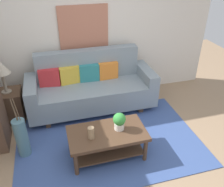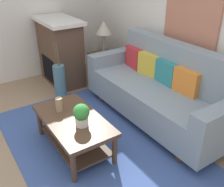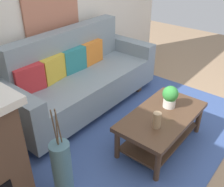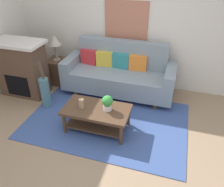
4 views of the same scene
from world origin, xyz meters
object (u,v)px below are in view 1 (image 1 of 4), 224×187
Objects in this scene: throw_pillow_orange at (108,71)px; table_lamp at (1,69)px; side_table at (10,106)px; framed_painting at (84,28)px; throw_pillow_mustard at (70,75)px; potted_plant_tabletop at (119,121)px; throw_pillow_teal at (89,73)px; coffee_table at (107,138)px; throw_pillow_crimson at (49,78)px; couch at (91,88)px; tabletop_vase at (91,133)px; floor_vase at (22,138)px.

throw_pillow_orange is 1.83m from table_lamp.
side_table is 1.89m from framed_painting.
throw_pillow_mustard reaches higher than potted_plant_tabletop.
table_lamp is at bearing -175.68° from throw_pillow_teal.
potted_plant_tabletop is 0.29× the size of framed_painting.
coffee_table is (-0.03, -1.42, -0.37)m from throw_pillow_teal.
throw_pillow_mustard is 1.37× the size of potted_plant_tabletop.
throw_pillow_crimson is 1.00× the size of throw_pillow_mustard.
couch is 2.55× the size of framed_painting.
framed_painting reaches higher than table_lamp.
throw_pillow_teal reaches higher than potted_plant_tabletop.
side_table is (-1.44, -0.11, -0.40)m from throw_pillow_teal.
throw_pillow_teal is 2.07× the size of tabletop_vase.
couch is at bearing 88.61° from coffee_table.
framed_painting is (0.72, 0.34, 0.73)m from throw_pillow_crimson.
couch reaches higher than tabletop_vase.
coffee_table is at bearing -173.01° from potted_plant_tabletop.
floor_vase is (-1.21, -1.08, -0.37)m from throw_pillow_teal.
table_lamp reaches higher than throw_pillow_crimson.
tabletop_vase is at bearing -113.02° from throw_pillow_orange.
couch is 1.54m from floor_vase.
throw_pillow_crimson is 1.24m from floor_vase.
side_table is at bearing 179.36° from couch.
throw_pillow_crimson is 1.08m from framed_painting.
throw_pillow_mustard reaches higher than tabletop_vase.
potted_plant_tabletop is 0.47× the size of side_table.
throw_pillow_mustard is 0.36m from throw_pillow_teal.
side_table is at bearing -175.68° from throw_pillow_teal.
side_table is at bearing 103.76° from floor_vase.
throw_pillow_crimson reaches higher than coffee_table.
throw_pillow_crimson is at bearing 65.55° from floor_vase.
throw_pillow_teal reaches higher than coffee_table.
table_lamp is 0.92× the size of floor_vase.
throw_pillow_mustard is (-0.36, 0.13, 0.25)m from couch.
table_lamp is at bearing -176.53° from throw_pillow_orange.
throw_pillow_crimson is at bearing 180.00° from throw_pillow_orange.
potted_plant_tabletop is (0.87, -1.39, -0.11)m from throw_pillow_crimson.
throw_pillow_orange is 0.33× the size of coffee_table.
throw_pillow_crimson is 0.63× the size of table_lamp.
side_table is at bearing -90.00° from table_lamp.
table_lamp is at bearing 90.00° from side_table.
throw_pillow_mustard is 0.72m from throw_pillow_orange.
table_lamp reaches higher than throw_pillow_mustard.
coffee_table is at bearing -91.39° from couch.
throw_pillow_crimson is at bearing 170.08° from couch.
framed_painting reaches higher than potted_plant_tabletop.
table_lamp is at bearing 130.68° from tabletop_vase.
throw_pillow_mustard is 1.16m from side_table.
throw_pillow_mustard is 1.00× the size of throw_pillow_teal.
framed_painting reaches higher than throw_pillow_teal.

